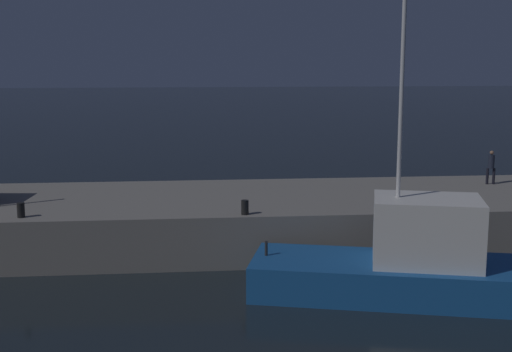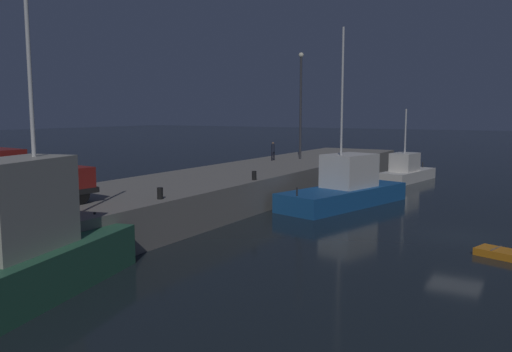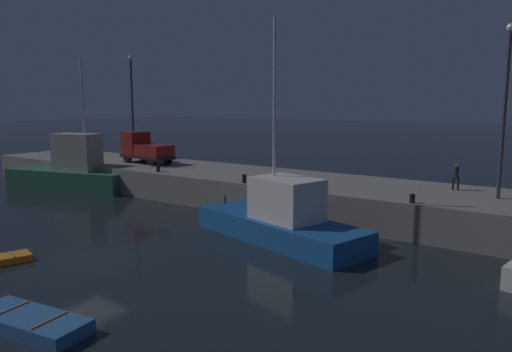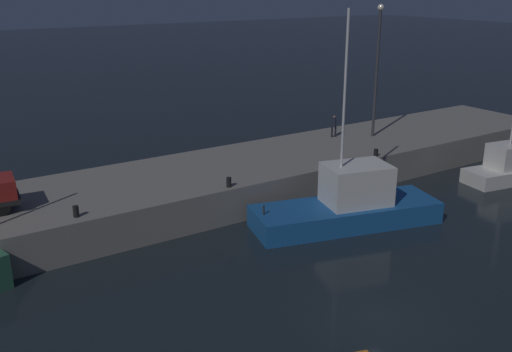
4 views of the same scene
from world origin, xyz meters
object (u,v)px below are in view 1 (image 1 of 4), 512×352
fishing_boat_blue (413,264)px  bollard_central (21,210)px  dockworker (491,165)px  bollard_west (245,207)px

fishing_boat_blue → bollard_central: (-13.43, 4.18, 1.15)m
dockworker → fishing_boat_blue: bearing=-126.0°
bollard_central → bollard_west: bearing=-2.2°
dockworker → bollard_central: dockworker is taller
fishing_boat_blue → bollard_west: size_ratio=20.89×
bollard_west → bollard_central: bearing=177.8°
dockworker → bollard_central: bearing=-166.5°
bollard_west → bollard_central: bollard_central is taller
bollard_west → bollard_central: (-8.20, 0.31, 0.00)m
bollard_central → fishing_boat_blue: bearing=-17.3°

